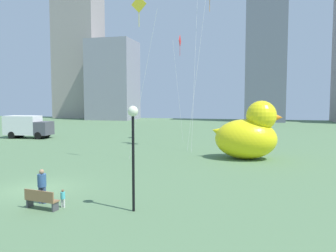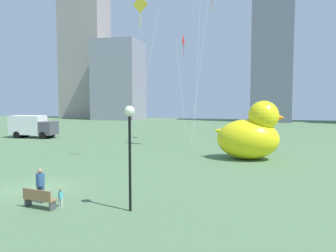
% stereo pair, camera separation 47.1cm
% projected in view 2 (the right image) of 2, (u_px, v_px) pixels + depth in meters
% --- Properties ---
extents(ground_plane, '(140.00, 140.00, 0.00)m').
position_uv_depth(ground_plane, '(37.00, 188.00, 18.74)').
color(ground_plane, '#557750').
extents(park_bench, '(1.67, 0.68, 0.90)m').
position_uv_depth(park_bench, '(39.00, 198.00, 15.25)').
color(park_bench, olive).
rests_on(park_bench, ground).
extents(person_adult, '(0.40, 0.40, 1.64)m').
position_uv_depth(person_adult, '(40.00, 184.00, 16.14)').
color(person_adult, '#38476B').
rests_on(person_adult, ground).
extents(person_child, '(0.21, 0.21, 0.84)m').
position_uv_depth(person_child, '(61.00, 197.00, 15.50)').
color(person_child, silver).
rests_on(person_child, ground).
extents(giant_inflatable_duck, '(5.83, 3.74, 4.84)m').
position_uv_depth(giant_inflatable_duck, '(250.00, 134.00, 27.80)').
color(giant_inflatable_duck, yellow).
rests_on(giant_inflatable_duck, ground).
extents(lamppost, '(0.46, 0.46, 4.66)m').
position_uv_depth(lamppost, '(130.00, 131.00, 14.70)').
color(lamppost, black).
rests_on(lamppost, ground).
extents(box_truck, '(6.00, 2.75, 2.85)m').
position_uv_depth(box_truck, '(32.00, 127.00, 43.45)').
color(box_truck, white).
rests_on(box_truck, ground).
extents(city_skyline, '(83.37, 14.18, 34.41)m').
position_uv_depth(city_skyline, '(214.00, 61.00, 79.14)').
color(city_skyline, '#9E938C').
rests_on(city_skyline, ground).
extents(kite_red, '(1.32, 1.37, 12.32)m').
position_uv_depth(kite_red, '(183.00, 45.00, 38.91)').
color(kite_red, silver).
rests_on(kite_red, ground).
extents(kite_yellow, '(2.43, 1.43, 12.79)m').
position_uv_depth(kite_yellow, '(141.00, 13.00, 25.84)').
color(kite_yellow, silver).
rests_on(kite_yellow, ground).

